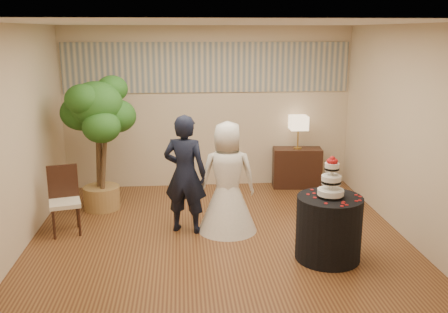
{
  "coord_description": "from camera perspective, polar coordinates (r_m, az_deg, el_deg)",
  "views": [
    {
      "loc": [
        -0.46,
        -6.14,
        2.71
      ],
      "look_at": [
        0.1,
        0.4,
        1.05
      ],
      "focal_mm": 40.0,
      "sensor_mm": 36.0,
      "label": 1
    }
  ],
  "objects": [
    {
      "name": "wedding_cake",
      "position": [
        6.01,
        12.17,
        -2.29
      ],
      "size": [
        0.32,
        0.32,
        0.5
      ],
      "primitive_type": null,
      "color": "white",
      "rests_on": "cake_table"
    },
    {
      "name": "cake_table",
      "position": [
        6.22,
        11.86,
        -8.01
      ],
      "size": [
        0.89,
        0.89,
        0.79
      ],
      "primitive_type": "cylinder",
      "rotation": [
        0.0,
        0.0,
        0.15
      ],
      "color": "black",
      "rests_on": "floor"
    },
    {
      "name": "console",
      "position": [
        8.94,
        8.33,
        -1.28
      ],
      "size": [
        0.87,
        0.45,
        0.7
      ],
      "primitive_type": "cube",
      "rotation": [
        0.0,
        0.0,
        -0.1
      ],
      "color": "black",
      "rests_on": "floor"
    },
    {
      "name": "ficus_tree",
      "position": [
        7.81,
        -14.15,
        1.47
      ],
      "size": [
        1.23,
        1.23,
        2.1
      ],
      "primitive_type": null,
      "rotation": [
        0.0,
        0.0,
        0.27
      ],
      "color": "#265A1C",
      "rests_on": "floor"
    },
    {
      "name": "wall_left",
      "position": [
        6.6,
        -22.78,
        1.62
      ],
      "size": [
        0.06,
        5.0,
        2.8
      ],
      "primitive_type": "cube",
      "color": "beige",
      "rests_on": "ground"
    },
    {
      "name": "wall_front",
      "position": [
        3.9,
        2.21,
        -5.46
      ],
      "size": [
        5.0,
        0.06,
        2.8
      ],
      "primitive_type": "cube",
      "color": "beige",
      "rests_on": "ground"
    },
    {
      "name": "table_lamp",
      "position": [
        8.79,
        8.48,
        2.76
      ],
      "size": [
        0.3,
        0.3,
        0.58
      ],
      "primitive_type": null,
      "color": "beige",
      "rests_on": "console"
    },
    {
      "name": "wall_back",
      "position": [
        8.75,
        -1.84,
        5.57
      ],
      "size": [
        5.0,
        0.06,
        2.8
      ],
      "primitive_type": "cube",
      "color": "beige",
      "rests_on": "ground"
    },
    {
      "name": "side_chair",
      "position": [
        7.14,
        -17.75,
        -4.87
      ],
      "size": [
        0.53,
        0.54,
        0.93
      ],
      "primitive_type": null,
      "rotation": [
        0.0,
        0.0,
        0.26
      ],
      "color": "black",
      "rests_on": "floor"
    },
    {
      "name": "groom",
      "position": [
        6.79,
        -4.47,
        -2.03
      ],
      "size": [
        0.69,
        0.55,
        1.64
      ],
      "primitive_type": "imported",
      "rotation": [
        0.0,
        0.0,
        2.83
      ],
      "color": "black",
      "rests_on": "floor"
    },
    {
      "name": "mural_border",
      "position": [
        8.66,
        -1.87,
        10.14
      ],
      "size": [
        4.9,
        0.02,
        0.85
      ],
      "primitive_type": "cube",
      "color": "#99998D",
      "rests_on": "wall_back"
    },
    {
      "name": "bride",
      "position": [
        6.8,
        0.4,
        -2.38
      ],
      "size": [
        0.85,
        0.85,
        1.54
      ],
      "primitive_type": "imported",
      "rotation": [
        0.0,
        0.0,
        3.11
      ],
      "color": "white",
      "rests_on": "floor"
    },
    {
      "name": "ceiling",
      "position": [
        6.16,
        -0.63,
        15.02
      ],
      "size": [
        5.0,
        5.0,
        0.0
      ],
      "primitive_type": "cube",
      "color": "white",
      "rests_on": "wall_back"
    },
    {
      "name": "floor",
      "position": [
        6.73,
        -0.56,
        -9.56
      ],
      "size": [
        5.0,
        5.0,
        0.0
      ],
      "primitive_type": "cube",
      "color": "brown",
      "rests_on": "ground"
    },
    {
      "name": "wall_right",
      "position": [
        6.95,
        20.46,
        2.41
      ],
      "size": [
        0.06,
        5.0,
        2.8
      ],
      "primitive_type": "cube",
      "color": "beige",
      "rests_on": "ground"
    }
  ]
}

